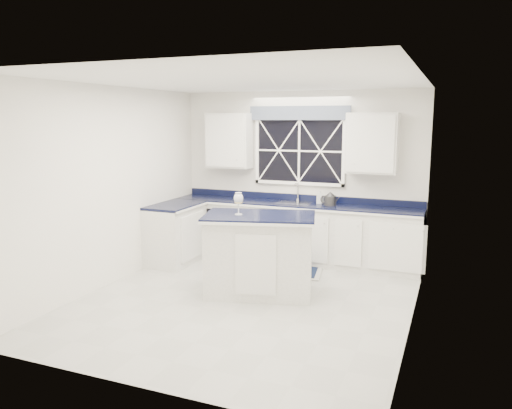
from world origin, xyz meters
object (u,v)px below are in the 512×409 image
at_px(island, 260,254).
at_px(wine_glass, 238,199).
at_px(kettle, 330,199).
at_px(dishwasher, 231,230).
at_px(faucet, 297,191).
at_px(soap_bottle, 320,197).

bearing_deg(island, wine_glass, -172.88).
bearing_deg(kettle, dishwasher, -176.61).
xyz_separation_m(faucet, soap_bottle, (0.41, -0.09, -0.06)).
relative_size(faucet, island, 0.19).
relative_size(kettle, wine_glass, 1.07).
distance_m(wine_glass, soap_bottle, 1.95).
distance_m(island, wine_glass, 0.77).
relative_size(dishwasher, faucet, 2.72).
relative_size(kettle, soap_bottle, 1.52).
bearing_deg(island, kettle, 57.20).
bearing_deg(soap_bottle, island, -101.08).
bearing_deg(kettle, island, -104.01).
height_order(faucet, kettle, faucet).
xyz_separation_m(kettle, soap_bottle, (-0.18, 0.11, 0.00)).
distance_m(faucet, island, 1.92).
relative_size(faucet, kettle, 0.99).
distance_m(island, kettle, 1.78).
bearing_deg(wine_glass, island, 22.08).
distance_m(dishwasher, faucet, 1.31).
xyz_separation_m(dishwasher, wine_glass, (0.92, -1.74, 0.84)).
distance_m(island, soap_bottle, 1.85).
bearing_deg(island, soap_bottle, 63.96).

